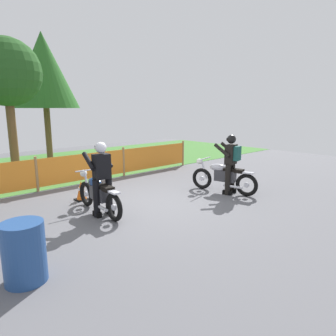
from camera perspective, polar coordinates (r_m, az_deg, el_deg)
ground at (r=7.86m, az=-5.03°, el=-6.79°), size 24.00×24.00×0.02m
grass_verge at (r=13.57m, az=-22.58°, el=0.16°), size 24.00×7.31×0.01m
barrier_fence at (r=10.17m, az=-15.49°, el=0.22°), size 9.26×0.08×1.05m
tree_near_left at (r=11.54m, az=-28.25°, el=15.51°), size 2.21×2.21×4.68m
tree_near_right at (r=15.62m, az=-22.50°, el=16.65°), size 3.07×3.07×5.83m
motorcycle_lead at (r=7.22m, az=-13.02°, el=-4.80°), size 0.59×2.00×0.95m
motorcycle_trailing at (r=8.88m, az=10.37°, el=-1.61°), size 0.71×2.01×0.97m
rider_lead at (r=6.94m, az=-12.44°, el=-1.51°), size 0.57×0.58×1.69m
rider_trailing at (r=8.70m, az=11.82°, el=1.32°), size 0.63×0.75×1.69m
traffic_cone at (r=8.38m, az=-16.09°, el=-4.12°), size 0.32×0.32×0.53m
spare_drum at (r=4.81m, az=-25.57°, el=-14.21°), size 0.58×0.58×0.88m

